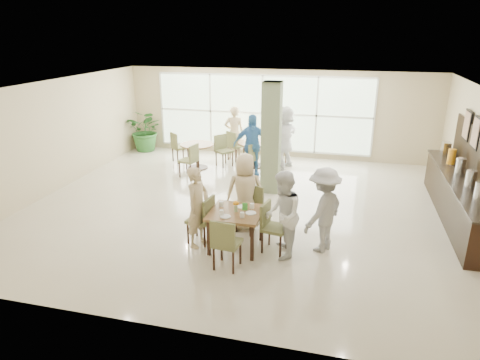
% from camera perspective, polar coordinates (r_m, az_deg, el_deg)
% --- Properties ---
extents(ground, '(10.00, 10.00, 0.00)m').
position_cam_1_polar(ground, '(10.16, 0.57, -3.57)').
color(ground, beige).
rests_on(ground, ground).
extents(room_shell, '(10.00, 10.00, 10.00)m').
position_cam_1_polar(room_shell, '(9.62, 0.60, 5.80)').
color(room_shell, white).
rests_on(room_shell, ground).
extents(window_bank, '(7.00, 0.04, 7.00)m').
position_cam_1_polar(window_bank, '(14.05, 2.94, 8.89)').
color(window_bank, silver).
rests_on(window_bank, ground).
extents(column, '(0.45, 0.45, 2.80)m').
position_cam_1_polar(column, '(10.75, 4.20, 5.56)').
color(column, '#61704E').
rests_on(column, ground).
extents(main_table, '(0.97, 0.97, 0.75)m').
position_cam_1_polar(main_table, '(8.06, -0.56, -4.81)').
color(main_table, brown).
rests_on(main_table, ground).
extents(round_table_left, '(1.00, 1.00, 0.75)m').
position_cam_1_polar(round_table_left, '(12.88, -5.71, 3.95)').
color(round_table_left, brown).
rests_on(round_table_left, ground).
extents(round_table_right, '(1.00, 1.00, 0.75)m').
position_cam_1_polar(round_table_right, '(13.00, 1.91, 4.19)').
color(round_table_right, brown).
rests_on(round_table_right, ground).
extents(chairs_main_table, '(2.00, 2.02, 0.95)m').
position_cam_1_polar(chairs_main_table, '(8.16, -0.31, -5.94)').
color(chairs_main_table, brown).
rests_on(chairs_main_table, ground).
extents(chairs_table_left, '(2.10, 1.87, 0.95)m').
position_cam_1_polar(chairs_table_left, '(12.92, -5.68, 3.65)').
color(chairs_table_left, brown).
rests_on(chairs_table_left, ground).
extents(chairs_table_right, '(2.00, 1.92, 0.95)m').
position_cam_1_polar(chairs_table_right, '(13.05, 1.89, 3.90)').
color(chairs_table_right, brown).
rests_on(chairs_table_right, ground).
extents(tabletop_clutter, '(0.76, 0.72, 0.21)m').
position_cam_1_polar(tabletop_clutter, '(7.99, -0.44, -3.87)').
color(tabletop_clutter, white).
rests_on(tabletop_clutter, main_table).
extents(buffet_counter, '(0.64, 4.70, 1.95)m').
position_cam_1_polar(buffet_counter, '(10.49, 27.13, -1.82)').
color(buffet_counter, black).
rests_on(buffet_counter, ground).
extents(framed_art_a, '(0.05, 0.55, 0.70)m').
position_cam_1_polar(framed_art_a, '(10.67, 28.96, 5.54)').
color(framed_art_a, black).
rests_on(framed_art_a, ground).
extents(framed_art_b, '(0.05, 0.55, 0.70)m').
position_cam_1_polar(framed_art_b, '(11.43, 28.04, 6.47)').
color(framed_art_b, black).
rests_on(framed_art_b, ground).
extents(potted_plant, '(1.41, 1.41, 1.43)m').
position_cam_1_polar(potted_plant, '(15.02, -12.38, 6.49)').
color(potted_plant, '#286026').
rests_on(potted_plant, ground).
extents(teen_left, '(0.52, 0.66, 1.58)m').
position_cam_1_polar(teen_left, '(8.16, -5.64, -3.61)').
color(teen_left, '#C9B186').
rests_on(teen_left, ground).
extents(teen_far, '(0.89, 0.65, 1.62)m').
position_cam_1_polar(teen_far, '(8.80, 0.69, -1.60)').
color(teen_far, '#C9B186').
rests_on(teen_far, ground).
extents(teen_right, '(0.76, 0.90, 1.64)m').
position_cam_1_polar(teen_right, '(7.74, 5.70, -4.69)').
color(teen_right, white).
rests_on(teen_right, ground).
extents(teen_standing, '(1.03, 1.22, 1.64)m').
position_cam_1_polar(teen_standing, '(8.07, 11.08, -3.94)').
color(teen_standing, '#9F9FA1').
rests_on(teen_standing, ground).
extents(adult_a, '(1.16, 0.87, 1.77)m').
position_cam_1_polar(adult_a, '(12.09, 1.56, 4.65)').
color(adult_a, teal).
rests_on(adult_a, ground).
extents(adult_b, '(1.35, 1.90, 1.88)m').
position_cam_1_polar(adult_b, '(12.82, 5.90, 5.68)').
color(adult_b, white).
rests_on(adult_b, ground).
extents(adult_standing, '(0.71, 0.57, 1.72)m').
position_cam_1_polar(adult_standing, '(13.66, -0.78, 6.28)').
color(adult_standing, '#C9B186').
rests_on(adult_standing, ground).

